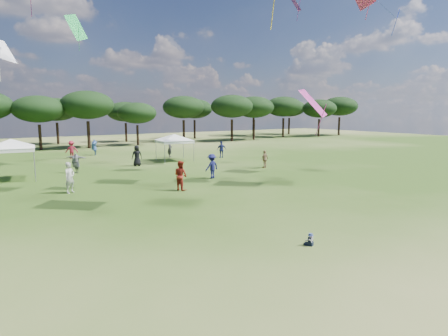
# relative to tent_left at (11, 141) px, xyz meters

# --- Properties ---
(ground) EXTENTS (140.00, 140.00, 0.00)m
(ground) POSITION_rel_tent_left_xyz_m (7.29, -22.66, -2.83)
(ground) COLOR #355319
(ground) RESTS_ON ground
(tree_line) EXTENTS (108.78, 17.63, 7.77)m
(tree_line) POSITION_rel_tent_left_xyz_m (9.68, 24.75, 2.59)
(tree_line) COLOR black
(tree_line) RESTS_ON ground
(tent_left) EXTENTS (5.95, 5.95, 3.26)m
(tent_left) POSITION_rel_tent_left_xyz_m (0.00, 0.00, 0.00)
(tent_left) COLOR gray
(tent_left) RESTS_ON ground
(tent_right) EXTENTS (6.27, 6.27, 2.95)m
(tent_right) POSITION_rel_tent_left_xyz_m (14.33, 3.33, -0.31)
(tent_right) COLOR gray
(tent_right) RESTS_ON ground
(toddler) EXTENTS (0.35, 0.38, 0.46)m
(toddler) POSITION_rel_tent_left_xyz_m (7.95, -20.97, -2.63)
(toddler) COLOR black
(toddler) RESTS_ON ground
(festival_crowd) EXTENTS (29.08, 23.85, 1.90)m
(festival_crowd) POSITION_rel_tent_left_xyz_m (5.37, 1.61, -1.95)
(festival_crowd) COLOR maroon
(festival_crowd) RESTS_ON ground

